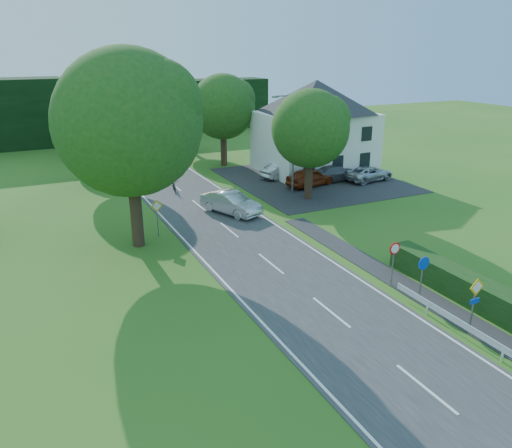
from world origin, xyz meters
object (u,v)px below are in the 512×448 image
motorcycle (174,185)px  parked_car_red (310,177)px  parked_car_grey (335,173)px  moving_car (231,203)px  parked_car_silver_b (369,173)px  parked_car_silver_a (280,171)px  streetlight (292,140)px  parasol (315,170)px

motorcycle → parked_car_red: 11.69m
parked_car_red → parked_car_grey: 3.08m
moving_car → parked_car_silver_b: (14.90, 3.27, -0.14)m
parked_car_red → parked_car_grey: parked_car_red is taller
parked_car_silver_a → parked_car_silver_b: 8.04m
streetlight → moving_car: 8.02m
parked_car_red → motorcycle: bearing=60.2°
moving_car → parked_car_grey: (12.19, 4.62, -0.08)m
motorcycle → parked_car_silver_a: (10.16, 0.18, 0.17)m
parked_car_silver_a → parked_car_silver_b: (6.73, -4.40, 0.00)m
motorcycle → parasol: size_ratio=0.83×
motorcycle → parked_car_silver_b: 17.41m
motorcycle → parked_car_grey: bearing=-1.1°
parasol → parked_car_grey: bearing=-16.0°
parked_car_silver_a → parked_car_grey: size_ratio=0.81×
moving_car → parasol: size_ratio=2.15×
parked_car_grey → parked_car_silver_b: parked_car_grey is taller
parasol → motorcycle: bearing=169.2°
streetlight → moving_car: bearing=-156.8°
parked_car_red → parked_car_silver_b: 5.79m
streetlight → parked_car_silver_a: bearing=71.8°
streetlight → parked_car_red: bearing=25.1°
parked_car_red → parked_car_silver_b: size_ratio=0.96×
motorcycle → parked_car_red: parked_car_red is taller
parked_car_grey → streetlight: bearing=103.9°
parked_car_silver_a → parasol: 3.37m
motorcycle → parked_car_grey: parked_car_grey is taller
streetlight → motorcycle: streetlight is taller
motorcycle → moving_car: bearing=-64.7°
parked_car_silver_b → parasol: (-4.53, 1.87, 0.35)m
motorcycle → parked_car_grey: size_ratio=0.38×
parasol → parked_car_red: bearing=-137.2°
moving_car → parked_car_grey: bearing=-2.4°
parked_car_silver_a → moving_car: bearing=116.0°
parasol → parked_car_silver_b: bearing=-22.4°
streetlight → motorcycle: bearing=151.4°
parked_car_grey → parked_car_silver_b: size_ratio=1.04×
parked_car_silver_a → parked_car_red: bearing=178.0°
streetlight → parked_car_red: 4.63m
motorcycle → parked_car_silver_b: parked_car_silver_b is taller
streetlight → parked_car_grey: size_ratio=1.62×
moving_car → parked_car_red: 10.01m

